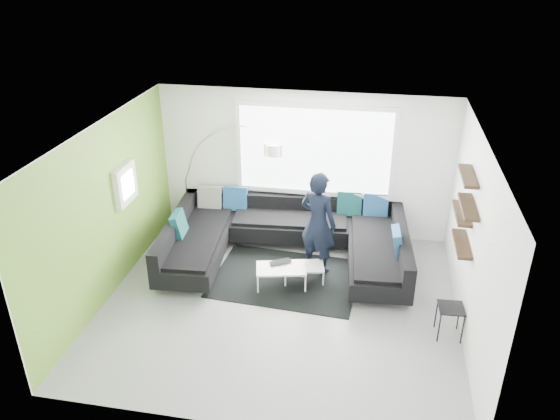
% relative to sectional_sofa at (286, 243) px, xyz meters
% --- Properties ---
extents(ground, '(5.50, 5.50, 0.00)m').
position_rel_sectional_sofa_xyz_m(ground, '(0.12, -1.25, -0.40)').
color(ground, gray).
rests_on(ground, ground).
extents(room_shell, '(5.54, 5.04, 2.82)m').
position_rel_sectional_sofa_xyz_m(room_shell, '(0.15, -1.04, 1.41)').
color(room_shell, white).
rests_on(room_shell, ground).
extents(sectional_sofa, '(4.36, 2.89, 0.90)m').
position_rel_sectional_sofa_xyz_m(sectional_sofa, '(0.00, 0.00, 0.00)').
color(sectional_sofa, black).
rests_on(sectional_sofa, ground).
extents(rug, '(2.51, 1.90, 0.01)m').
position_rel_sectional_sofa_xyz_m(rug, '(0.09, -0.53, -0.39)').
color(rug, black).
rests_on(rug, ground).
extents(coffee_table, '(1.16, 0.83, 0.35)m').
position_rel_sectional_sofa_xyz_m(coffee_table, '(0.22, -0.64, -0.22)').
color(coffee_table, white).
rests_on(coffee_table, ground).
extents(arc_lamp, '(2.11, 1.19, 2.11)m').
position_rel_sectional_sofa_xyz_m(arc_lamp, '(-2.13, 0.91, 0.66)').
color(arc_lamp, silver).
rests_on(arc_lamp, ground).
extents(side_table, '(0.38, 0.38, 0.50)m').
position_rel_sectional_sofa_xyz_m(side_table, '(2.66, -1.57, -0.15)').
color(side_table, black).
rests_on(side_table, ground).
extents(person, '(1.00, 0.94, 1.83)m').
position_rel_sectional_sofa_xyz_m(person, '(0.57, -0.14, 0.52)').
color(person, black).
rests_on(person, ground).
extents(laptop, '(0.59, 0.57, 0.03)m').
position_rel_sectional_sofa_xyz_m(laptop, '(0.04, -0.65, -0.04)').
color(laptop, black).
rests_on(laptop, coffee_table).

